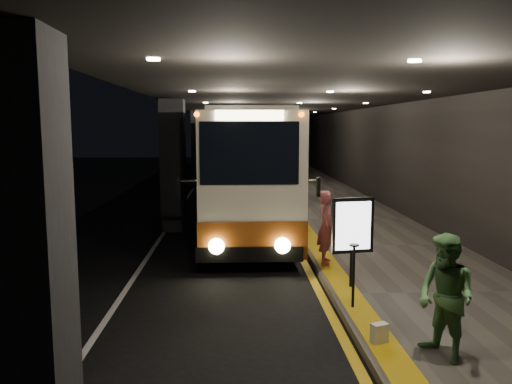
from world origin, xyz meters
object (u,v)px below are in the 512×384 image
object	(u,v)px
coach_main	(244,174)
coach_second	(243,156)
passenger_boarding	(326,227)
stanchion_post	(353,277)
passenger_waiting_green	(446,297)
bag_polka	(447,310)
bag_plain	(379,333)
info_sign	(353,227)

from	to	relation	value
coach_main	coach_second	world-z (taller)	coach_main
coach_second	passenger_boarding	world-z (taller)	coach_second
passenger_boarding	stanchion_post	distance (m)	3.08
coach_main	passenger_waiting_green	world-z (taller)	coach_main
bag_polka	passenger_waiting_green	bearing A→B (deg)	-115.02
passenger_boarding	bag_plain	world-z (taller)	passenger_boarding
coach_second	bag_polka	xyz separation A→B (m)	(3.22, -20.75, -1.50)
coach_main	coach_second	size ratio (longest dim) A/B	1.03
passenger_waiting_green	info_sign	bearing A→B (deg)	166.09
coach_second	stanchion_post	world-z (taller)	coach_second
passenger_boarding	bag_polka	world-z (taller)	passenger_boarding
passenger_boarding	passenger_waiting_green	size ratio (longest dim) A/B	0.98
passenger_waiting_green	stanchion_post	bearing A→B (deg)	177.68
coach_main	bag_plain	world-z (taller)	coach_main
passenger_waiting_green	coach_second	bearing A→B (deg)	162.65
bag_polka	coach_main	bearing A→B (deg)	110.02
passenger_waiting_green	bag_polka	bearing A→B (deg)	131.05
bag_plain	stanchion_post	size ratio (longest dim) A/B	0.27
stanchion_post	bag_plain	bearing A→B (deg)	-88.16
coach_second	coach_main	bearing A→B (deg)	-89.54
bag_plain	coach_second	bearing A→B (deg)	94.70
stanchion_post	passenger_boarding	bearing A→B (deg)	89.07
passenger_waiting_green	bag_plain	bearing A→B (deg)	-148.82
stanchion_post	passenger_waiting_green	bearing A→B (deg)	-68.39
coach_second	bag_plain	distance (m)	21.76
coach_second	passenger_waiting_green	bearing A→B (deg)	-82.34
coach_second	info_sign	distance (m)	19.00
coach_main	info_sign	distance (m)	7.64
bag_polka	bag_plain	size ratio (longest dim) A/B	1.16
passenger_waiting_green	bag_polka	world-z (taller)	passenger_waiting_green
bag_plain	info_sign	xyz separation A→B (m)	(0.20, 2.74, 1.12)
stanchion_post	info_sign	bearing A→B (deg)	78.13
passenger_waiting_green	bag_plain	world-z (taller)	passenger_waiting_green
coach_main	bag_polka	distance (m)	9.90
coach_main	passenger_boarding	world-z (taller)	coach_main
passenger_boarding	info_sign	distance (m)	1.93
coach_second	bag_plain	world-z (taller)	coach_second
coach_main	passenger_boarding	size ratio (longest dim) A/B	6.92
bag_plain	stanchion_post	bearing A→B (deg)	91.84
coach_second	stanchion_post	size ratio (longest dim) A/B	10.24
bag_plain	stanchion_post	xyz separation A→B (m)	(-0.05, 1.55, 0.44)
passenger_boarding	stanchion_post	bearing A→B (deg)	-168.39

